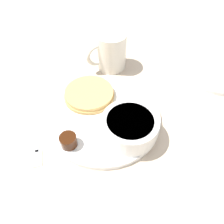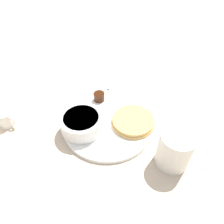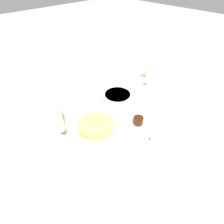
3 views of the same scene
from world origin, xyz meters
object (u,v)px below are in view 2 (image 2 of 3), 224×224
coffee_mug (174,148)px  creamer_pitcher_near (6,118)px  fork (113,91)px  bowl (82,122)px  plate (108,124)px

coffee_mug → creamer_pitcher_near: coffee_mug is taller
fork → bowl: bearing=-18.2°
creamer_pitcher_near → fork: (-0.20, 0.29, -0.02)m
creamer_pitcher_near → bowl: bearing=90.9°
plate → bowl: size_ratio=2.22×
coffee_mug → creamer_pitcher_near: 0.49m
plate → coffee_mug: (0.10, 0.18, 0.05)m
creamer_pitcher_near → fork: creamer_pitcher_near is taller
bowl → coffee_mug: size_ratio=1.00×
plate → bowl: bowl is taller
coffee_mug → fork: size_ratio=0.82×
bowl → fork: bearing=161.8°
bowl → creamer_pitcher_near: 0.23m
bowl → creamer_pitcher_near: bowl is taller
coffee_mug → creamer_pitcher_near: size_ratio=1.81×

